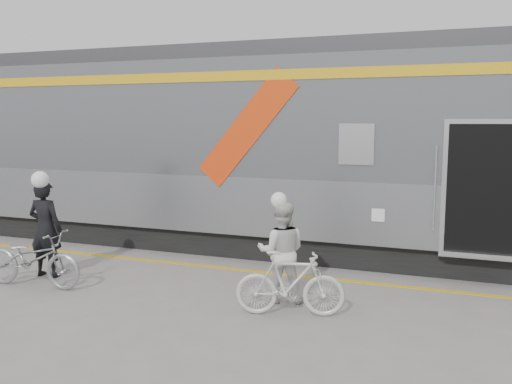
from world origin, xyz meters
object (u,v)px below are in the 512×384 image
at_px(woman, 281,252).
at_px(bicycle_right, 290,284).
at_px(man, 45,229).
at_px(bicycle_left, 32,259).

relative_size(woman, bicycle_right, 0.99).
xyz_separation_m(man, bicycle_left, (0.20, -0.55, -0.37)).
relative_size(man, bicycle_right, 1.10).
distance_m(man, bicycle_left, 0.69).
relative_size(man, bicycle_left, 0.95).
bearing_deg(woman, bicycle_left, -4.18).
height_order(man, bicycle_left, man).
bearing_deg(bicycle_left, man, 15.66).
height_order(woman, bicycle_right, woman).
height_order(bicycle_left, bicycle_right, bicycle_left).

